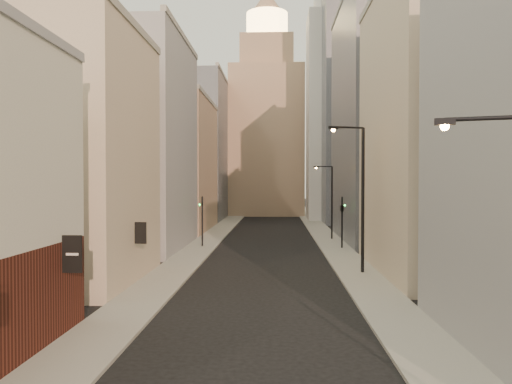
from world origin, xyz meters
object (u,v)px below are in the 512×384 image
object	(u,v)px
streetlamp_far	(330,198)
traffic_light_right	(342,209)
clock_tower	(267,124)
white_tower	(332,108)
streetlamp_mid	(359,190)
traffic_light_left	(202,213)

from	to	relation	value
streetlamp_far	traffic_light_right	distance (m)	7.54
clock_tower	white_tower	world-z (taller)	clock_tower
streetlamp_mid	white_tower	bearing A→B (deg)	67.07
white_tower	streetlamp_mid	size ratio (longest dim) A/B	4.05
clock_tower	streetlamp_mid	world-z (taller)	clock_tower
streetlamp_mid	streetlamp_far	xyz separation A→B (m)	(0.15, 20.24, -1.20)
white_tower	streetlamp_far	xyz separation A→B (m)	(-3.26, -28.41, -13.94)
streetlamp_mid	streetlamp_far	world-z (taller)	streetlamp_mid
streetlamp_far	traffic_light_right	world-z (taller)	streetlamp_far
clock_tower	traffic_light_left	size ratio (longest dim) A/B	8.98
clock_tower	white_tower	distance (m)	17.83
clock_tower	streetlamp_far	world-z (taller)	clock_tower
clock_tower	traffic_light_right	distance (m)	52.40
clock_tower	traffic_light_right	xyz separation A→B (m)	(8.07, -49.89, -13.83)
white_tower	traffic_light_left	xyz separation A→B (m)	(-16.41, -35.09, -15.25)
traffic_light_right	streetlamp_mid	bearing A→B (deg)	96.84
white_tower	traffic_light_left	bearing A→B (deg)	-115.06
clock_tower	streetlamp_mid	size ratio (longest dim) A/B	4.38
traffic_light_left	traffic_light_right	bearing A→B (deg)	176.36
traffic_light_right	traffic_light_left	bearing A→B (deg)	5.61
clock_tower	streetlamp_mid	distance (m)	64.20
white_tower	traffic_light_right	size ratio (longest dim) A/B	8.30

